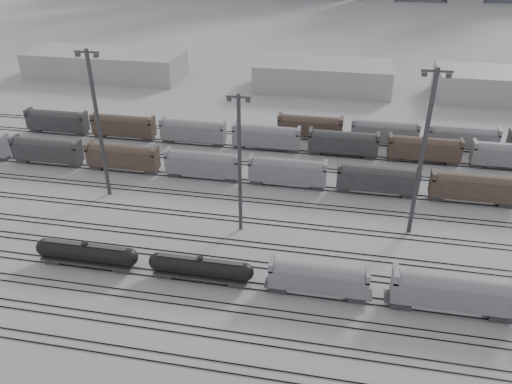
% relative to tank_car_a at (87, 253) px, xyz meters
% --- Properties ---
extents(ground, '(900.00, 900.00, 0.00)m').
position_rel_tank_car_a_xyz_m(ground, '(17.95, -1.00, -2.32)').
color(ground, '#A6A6AA').
rests_on(ground, ground).
extents(tracks, '(220.00, 71.50, 0.16)m').
position_rel_tank_car_a_xyz_m(tracks, '(17.95, 16.50, -2.24)').
color(tracks, black).
rests_on(tracks, ground).
extents(tank_car_a, '(16.21, 2.70, 4.01)m').
position_rel_tank_car_a_xyz_m(tank_car_a, '(0.00, 0.00, 0.00)').
color(tank_car_a, '#252528').
rests_on(tank_car_a, ground).
extents(tank_car_b, '(15.59, 2.60, 3.85)m').
position_rel_tank_car_a_xyz_m(tank_car_b, '(17.68, -0.00, -0.09)').
color(tank_car_b, '#252528').
rests_on(tank_car_b, ground).
extents(hopper_car_a, '(13.67, 2.72, 4.89)m').
position_rel_tank_car_a_xyz_m(hopper_car_a, '(34.51, 0.00, 0.70)').
color(hopper_car_a, '#252528').
rests_on(hopper_car_a, ground).
extents(hopper_car_b, '(15.76, 3.13, 5.64)m').
position_rel_tank_car_a_xyz_m(hopper_car_b, '(52.05, 0.00, 1.16)').
color(hopper_car_b, '#252528').
rests_on(hopper_car_b, ground).
extents(light_mast_b, '(4.37, 0.70, 27.30)m').
position_rel_tank_car_a_xyz_m(light_mast_b, '(-6.70, 21.18, 12.17)').
color(light_mast_b, '#3C3C3E').
rests_on(light_mast_b, ground).
extents(light_mast_c, '(3.77, 0.60, 23.57)m').
position_rel_tank_car_a_xyz_m(light_mast_c, '(20.38, 14.22, 10.19)').
color(light_mast_c, '#3C3C3E').
rests_on(light_mast_c, ground).
extents(light_mast_d, '(4.44, 0.71, 27.72)m').
position_rel_tank_car_a_xyz_m(light_mast_d, '(48.20, 18.79, 12.39)').
color(light_mast_d, '#3C3C3E').
rests_on(light_mast_d, ground).
extents(bg_string_near, '(151.00, 3.00, 5.60)m').
position_rel_tank_car_a_xyz_m(bg_string_near, '(25.95, 31.00, 0.48)').
color(bg_string_near, gray).
rests_on(bg_string_near, ground).
extents(bg_string_mid, '(151.00, 3.00, 5.60)m').
position_rel_tank_car_a_xyz_m(bg_string_mid, '(35.95, 47.00, 0.48)').
color(bg_string_mid, '#252528').
rests_on(bg_string_mid, ground).
extents(bg_string_far, '(66.00, 3.00, 5.60)m').
position_rel_tank_car_a_xyz_m(bg_string_far, '(53.45, 55.00, 0.48)').
color(bg_string_far, brown).
rests_on(bg_string_far, ground).
extents(warehouse_left, '(50.00, 18.00, 8.00)m').
position_rel_tank_car_a_xyz_m(warehouse_left, '(-42.05, 94.00, 1.68)').
color(warehouse_left, '#939395').
rests_on(warehouse_left, ground).
extents(warehouse_mid, '(40.00, 18.00, 8.00)m').
position_rel_tank_car_a_xyz_m(warehouse_mid, '(27.95, 94.00, 1.68)').
color(warehouse_mid, '#939395').
rests_on(warehouse_mid, ground).
extents(warehouse_right, '(35.00, 18.00, 8.00)m').
position_rel_tank_car_a_xyz_m(warehouse_right, '(77.95, 94.00, 1.68)').
color(warehouse_right, '#939395').
rests_on(warehouse_right, ground).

